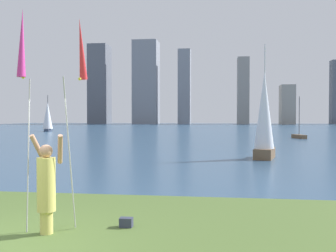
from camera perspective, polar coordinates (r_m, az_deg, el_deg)
ground at (r=57.31m, az=4.02°, el=-0.86°), size 120.00×138.00×0.12m
person at (r=7.77m, az=-17.04°, el=-8.08°), size 0.68×0.50×1.85m
kite_flag_left at (r=7.87m, az=-20.19°, el=10.40°), size 0.16×0.42×4.16m
kite_flag_right at (r=8.28m, az=-12.38°, el=9.97°), size 0.16×1.14×4.11m
bag at (r=8.08m, az=-6.02°, el=-13.58°), size 0.25×0.18×0.18m
sailboat_0 at (r=41.53m, az=18.29°, el=-1.33°), size 1.15×2.39×4.17m
sailboat_1 at (r=20.97m, az=13.66°, el=1.08°), size 1.32×2.16×5.90m
sailboat_2 at (r=60.97m, az=-16.89°, el=1.30°), size 1.77×2.96×5.33m
skyline_tower_0 at (r=123.34m, az=-9.79°, el=5.89°), size 5.70×6.78×23.86m
skyline_tower_1 at (r=118.33m, az=-3.17°, el=6.23°), size 7.19×6.72×24.39m
skyline_tower_2 at (r=117.28m, az=2.38°, el=5.64°), size 3.58×4.13×21.79m
skyline_tower_3 at (r=116.95m, az=10.72°, el=4.96°), size 3.28×5.95×19.06m
skyline_tower_4 at (r=115.60m, az=16.72°, el=2.94°), size 3.78×5.84×10.90m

